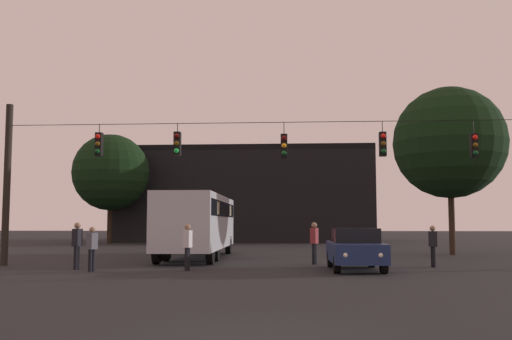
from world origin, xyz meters
The scene contains 12 objects.
ground_plane centered at (0.00, 24.50, 0.00)m, with size 168.00×168.00×0.00m, color black.
overhead_signal_span centered at (0.05, 14.01, 3.81)m, with size 22.36×0.44×6.57m.
city_bus centered at (-4.04, 19.29, 1.87)m, with size 2.78×11.05×3.00m.
car_near_right centered at (2.84, 12.70, 0.80)m, with size 1.88×4.37×1.52m.
pedestrian_crossing_left centered at (-3.22, 12.07, 0.94)m, with size 0.30×0.40×1.67m.
pedestrian_crossing_center centered at (-6.55, 11.51, 0.88)m, with size 0.34×0.42×1.57m.
pedestrian_crossing_right centered at (5.99, 14.23, 0.90)m, with size 0.26×0.37×1.61m.
pedestrian_near_bus centered at (-7.37, 12.24, 0.98)m, with size 0.29×0.39×1.73m.
pedestrian_trailing centered at (1.46, 15.51, 0.98)m, with size 0.36×0.42×1.73m.
corner_building centered at (-3.86, 46.96, 4.20)m, with size 22.59×13.53×8.40m.
tree_left_silhouette centered at (9.04, 23.03, 6.03)m, with size 6.05×6.05×9.06m.
tree_behind_building centered at (-14.49, 37.98, 5.82)m, with size 6.28×6.28×8.98m.
Camera 1 is at (0.69, -8.90, 1.74)m, focal length 40.91 mm.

